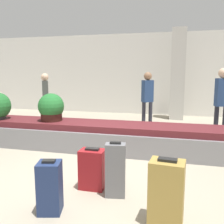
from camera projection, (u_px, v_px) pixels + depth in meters
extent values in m
plane|color=#9E937F|center=(90.00, 177.00, 4.04)|extent=(18.00, 18.00, 0.00)
cube|color=silver|center=(142.00, 74.00, 9.96)|extent=(18.00, 0.06, 3.20)
cube|color=gray|center=(112.00, 140.00, 5.42)|extent=(7.91, 1.00, 0.45)
cube|color=#5B1E23|center=(112.00, 126.00, 5.38)|extent=(7.59, 0.84, 0.13)
cube|color=beige|center=(178.00, 75.00, 8.85)|extent=(0.49, 0.49, 3.20)
cube|color=maroon|center=(92.00, 169.00, 3.60)|extent=(0.36, 0.25, 0.58)
cube|color=black|center=(92.00, 149.00, 3.56)|extent=(0.20, 0.09, 0.03)
cube|color=slate|center=(115.00, 170.00, 3.36)|extent=(0.29, 0.21, 0.74)
cube|color=black|center=(115.00, 143.00, 3.30)|extent=(0.15, 0.08, 0.03)
cube|color=navy|center=(50.00, 187.00, 2.98)|extent=(0.32, 0.32, 0.63)
cube|color=black|center=(49.00, 161.00, 2.93)|extent=(0.17, 0.13, 0.03)
cube|color=#A3843D|center=(166.00, 193.00, 2.72)|extent=(0.39, 0.31, 0.73)
cube|color=black|center=(168.00, 160.00, 2.66)|extent=(0.21, 0.11, 0.03)
cylinder|color=#381914|center=(52.00, 117.00, 5.67)|extent=(0.47, 0.47, 0.17)
sphere|color=#236B2D|center=(51.00, 106.00, 5.63)|extent=(0.58, 0.58, 0.58)
cylinder|color=#282833|center=(216.00, 123.00, 6.20)|extent=(0.11, 0.11, 0.86)
cube|color=navy|center=(222.00, 92.00, 6.06)|extent=(0.36, 0.28, 0.68)
sphere|color=beige|center=(224.00, 73.00, 5.98)|extent=(0.25, 0.25, 0.25)
cylinder|color=#282833|center=(144.00, 115.00, 7.49)|extent=(0.11, 0.11, 0.81)
cylinder|color=#282833|center=(150.00, 115.00, 7.44)|extent=(0.11, 0.11, 0.81)
cube|color=navy|center=(148.00, 91.00, 7.35)|extent=(0.36, 0.35, 0.64)
sphere|color=#936B4C|center=(148.00, 76.00, 7.28)|extent=(0.24, 0.24, 0.24)
cylinder|color=#282833|center=(43.00, 113.00, 7.90)|extent=(0.11, 0.11, 0.79)
cylinder|color=#282833|center=(49.00, 113.00, 7.85)|extent=(0.11, 0.11, 0.79)
cube|color=#474C47|center=(45.00, 91.00, 7.77)|extent=(0.31, 0.37, 0.63)
sphere|color=beige|center=(45.00, 77.00, 7.70)|extent=(0.23, 0.23, 0.23)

